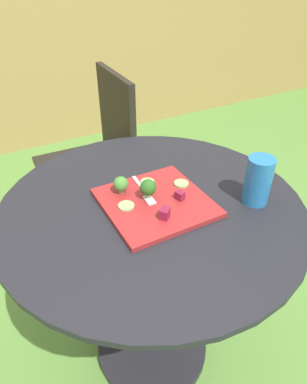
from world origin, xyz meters
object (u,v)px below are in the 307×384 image
object	(u,v)px
fork	(144,193)
drinking_glass	(258,183)
patio_chair	(99,149)
salad_plate	(156,202)

from	to	relation	value
fork	drinking_glass	bearing A→B (deg)	-31.76
patio_chair	salad_plate	xyz separation A→B (m)	(-0.12, -0.82, 0.24)
patio_chair	fork	size ratio (longest dim) A/B	5.81
patio_chair	drinking_glass	xyz separation A→B (m)	(0.14, -0.95, 0.30)
drinking_glass	fork	distance (m)	0.32
drinking_glass	patio_chair	bearing A→B (deg)	98.29
salad_plate	fork	world-z (taller)	fork
patio_chair	fork	world-z (taller)	patio_chair
fork	patio_chair	bearing A→B (deg)	80.15
patio_chair	drinking_glass	distance (m)	1.00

